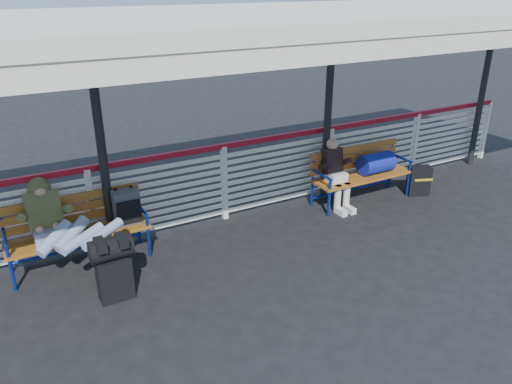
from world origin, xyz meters
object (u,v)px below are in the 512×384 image
traveler_man (68,230)px  suitcase_side (419,181)px  bench_left (93,219)px  bench_right (368,166)px  companion_person (336,173)px  luggage_stack (113,266)px

traveler_man → suitcase_side: (5.79, -0.14, -0.44)m
bench_left → traveler_man: 0.52m
bench_right → companion_person: (-0.68, -0.00, -0.00)m
traveler_man → suitcase_side: traveler_man is taller
bench_right → companion_person: companion_person is taller
companion_person → suitcase_side: size_ratio=2.21×
traveler_man → suitcase_side: bearing=-1.3°
bench_left → bench_right: size_ratio=1.00×
bench_right → suitcase_side: bench_right is taller
traveler_man → companion_person: (4.19, 0.16, -0.10)m
luggage_stack → bench_right: 4.60m
luggage_stack → bench_right: (4.52, 0.83, 0.16)m
companion_person → suitcase_side: companion_person is taller
luggage_stack → traveler_man: bearing=116.4°
bench_left → companion_person: bearing=-3.0°
bench_left → traveler_man: traveler_man is taller
bench_left → bench_right: (4.51, -0.20, -0.00)m
bench_right → traveler_man: bearing=-178.0°
bench_left → bench_right: bench_left is taller
luggage_stack → bench_right: bench_right is taller
luggage_stack → companion_person: size_ratio=0.71×
luggage_stack → suitcase_side: 5.47m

